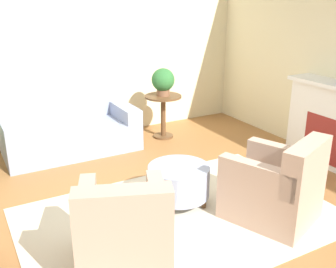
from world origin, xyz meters
name	(u,v)px	position (x,y,z in m)	size (l,w,h in m)	color
ground_plane	(181,218)	(0.00, 0.00, 0.00)	(16.00, 16.00, 0.00)	#996638
wall_back	(84,51)	(0.00, 3.01, 1.40)	(9.90, 0.12, 2.80)	beige
rug	(181,217)	(0.00, 0.00, 0.01)	(3.26, 2.17, 0.01)	beige
couch	(70,132)	(-0.47, 2.45, 0.29)	(1.93, 0.93, 0.79)	#8E99B2
armchair_left	(124,234)	(-0.85, -0.49, 0.36)	(1.00, 1.07, 0.92)	tan
armchair_right	(276,188)	(0.85, -0.49, 0.36)	(1.00, 1.07, 0.92)	tan
ottoman_table	(179,181)	(0.12, 0.25, 0.30)	(0.68, 0.68, 0.46)	#8E99B2
side_table	(163,109)	(1.03, 2.29, 0.49)	(0.59, 0.59, 0.71)	brown
potted_plant_on_side_table	(163,81)	(1.03, 2.29, 0.95)	(0.37, 0.37, 0.44)	brown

